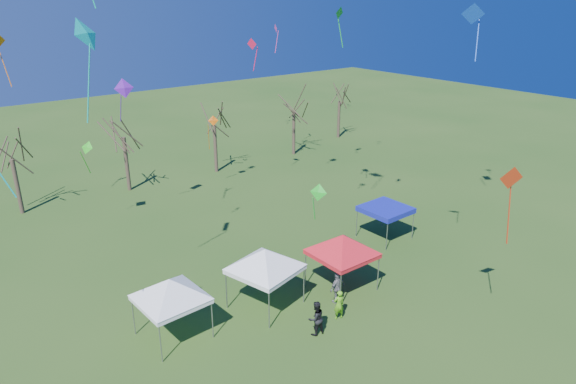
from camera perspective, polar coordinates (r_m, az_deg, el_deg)
name	(u,v)px	position (r m, az deg, el deg)	size (l,w,h in m)	color
ground	(352,307)	(28.25, 7.07, -12.56)	(140.00, 140.00, 0.00)	#274B18
tree_1	(8,139)	(42.51, -28.68, 5.14)	(3.42, 3.42, 7.54)	#3D2D21
tree_2	(121,117)	(44.19, -18.04, 7.88)	(3.71, 3.71, 8.18)	#3D2D21
tree_3	(213,108)	(47.42, -8.30, 9.26)	(3.59, 3.59, 7.91)	#3D2D21
tree_4	(294,96)	(52.57, 0.66, 10.60)	(3.58, 3.58, 7.89)	#3D2D21
tree_5	(340,88)	(59.61, 5.78, 11.41)	(3.39, 3.39, 7.46)	#3D2D21
tent_white_west	(169,283)	(25.01, -13.04, -9.84)	(4.14, 4.14, 3.65)	gray
tent_white_mid	(265,253)	(26.62, -2.59, -6.80)	(4.27, 4.27, 3.88)	gray
tent_red	(343,239)	(28.34, 6.12, -5.18)	(4.35, 4.35, 3.84)	gray
tent_blue	(386,210)	(35.14, 10.80, -1.94)	(2.91, 2.91, 2.26)	gray
person_grey	(337,288)	(28.10, 5.50, -10.53)	(1.05, 0.44, 1.79)	slate
person_dark	(316,318)	(25.66, 3.12, -13.83)	(0.87, 0.68, 1.80)	black
person_green	(339,305)	(26.89, 5.68, -12.35)	(0.59, 0.39, 1.62)	#58A61A
kite_12	(276,29)	(49.87, -1.33, 17.66)	(0.50, 0.86, 2.66)	#FD38A7
kite_1	(318,193)	(26.63, 3.36, -0.12)	(0.75, 0.95, 2.10)	green
kite_13	(87,148)	(37.16, -21.46, 4.57)	(0.97, 1.11, 2.38)	green
kite_27	(473,14)	(26.23, 19.88, 18.08)	(1.06, 1.17, 2.61)	blue
kite_17	(339,14)	(34.68, 5.70, 19.08)	(0.87, 0.54, 2.55)	green
kite_8	(86,34)	(24.22, -21.50, 15.98)	(1.71, 1.59, 4.50)	#0CB4A4
kite_5	(511,179)	(24.24, 23.51, 1.35)	(1.14, 0.79, 3.69)	red
kite_22	(213,122)	(42.71, -8.34, 7.71)	(1.05, 0.94, 2.96)	orange
kite_19	(252,45)	(40.56, -3.99, 16.03)	(0.63, 0.91, 2.42)	red
kite_11	(124,88)	(36.24, -17.76, 10.91)	(1.33, 0.78, 2.91)	purple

